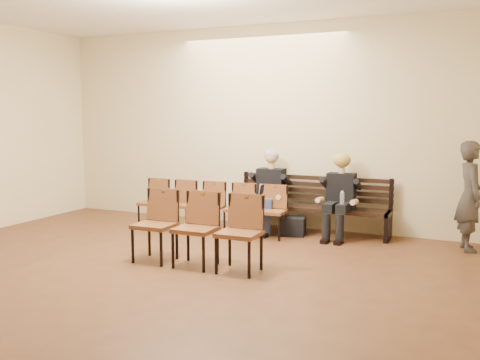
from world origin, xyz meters
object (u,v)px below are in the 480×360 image
Objects in this scene: seated_man at (269,191)px; chair_row_back at (195,230)px; laptop at (265,200)px; chair_row_front at (210,207)px; seated_woman at (340,198)px; water_bottle at (342,206)px; bag at (292,226)px; passerby at (471,188)px; bench at (311,220)px.

seated_man is 0.78× the size of chair_row_back.
chair_row_front is (-0.87, -0.29, -0.14)m from laptop.
seated_woman reaches higher than laptop.
water_bottle is 0.12× the size of chair_row_back.
chair_row_front is at bearing 111.83° from chair_row_back.
seated_man reaches higher than chair_row_back.
seated_man reaches higher than bag.
passerby is at bearing -0.45° from seated_man.
bag is (-0.83, 0.08, -0.41)m from water_bottle.
seated_man is 0.53× the size of chair_row_front.
passerby is 1.05× the size of chair_row_back.
seated_woman reaches higher than water_bottle.
seated_man is at bearing 168.65° from water_bottle.
bag is 0.22× the size of passerby.
chair_row_front is (-2.06, -0.53, -0.21)m from seated_woman.
laptop reaches higher than water_bottle.
water_bottle is (0.61, -0.38, 0.33)m from bench.
seated_man is 4.46× the size of laptop.
bench is at bearing 13.65° from laptop.
laptop is (0.02, -0.24, -0.12)m from seated_man.
passerby is at bearing -0.73° from seated_woman.
chair_row_back is at bearing -107.45° from bench.
bench is 2.05× the size of seated_woman.
seated_man reaches higher than seated_woman.
passerby is at bearing 4.96° from chair_row_front.
chair_row_back is (-1.40, -2.12, -0.07)m from water_bottle.
chair_row_front reaches higher than bag.
bench is at bearing 166.76° from seated_woman.
passerby is at bearing 35.85° from chair_row_back.
seated_man is at bearing 73.76° from passerby.
laptop reaches higher than bench.
chair_row_front is (-2.16, -0.27, -0.13)m from water_bottle.
chair_row_front reaches higher than bench.
seated_man reaches higher than chair_row_front.
bench is 0.79m from water_bottle.
water_bottle is 0.12× the size of passerby.
bag is 2.30m from chair_row_back.
seated_man is 6.43× the size of water_bottle.
seated_woman is at bearing -2.92° from laptop.
passerby is (3.09, 0.22, 0.36)m from laptop.
passerby is (3.11, -0.02, 0.23)m from seated_man.
seated_woman is at bearing 111.36° from water_bottle.
chair_row_front is (-3.97, -0.51, -0.49)m from passerby.
water_bottle is at bearing -11.35° from seated_man.
chair_row_back is (-0.11, -2.15, -0.08)m from laptop.
bench is at bearing 20.42° from chair_row_front.
seated_woman is at bearing 0.00° from seated_man.
passerby is at bearing 7.53° from water_bottle.
chair_row_front is at bearing -165.58° from seated_woman.
chair_row_back is (-0.57, -2.21, 0.34)m from bag.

